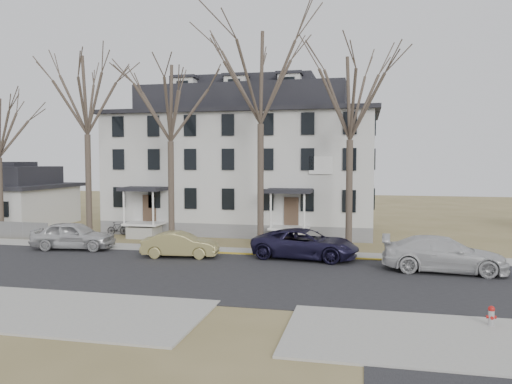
% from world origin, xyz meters
% --- Properties ---
extents(ground, '(120.00, 120.00, 0.00)m').
position_xyz_m(ground, '(0.00, 0.00, 0.00)').
color(ground, olive).
rests_on(ground, ground).
extents(main_road, '(120.00, 10.00, 0.04)m').
position_xyz_m(main_road, '(0.00, 2.00, 0.00)').
color(main_road, '#27272A').
rests_on(main_road, ground).
extents(far_sidewalk, '(120.00, 2.00, 0.08)m').
position_xyz_m(far_sidewalk, '(0.00, 8.00, 0.00)').
color(far_sidewalk, '#A09F97').
rests_on(far_sidewalk, ground).
extents(yellow_curb, '(14.00, 0.25, 0.06)m').
position_xyz_m(yellow_curb, '(5.00, 7.10, 0.00)').
color(yellow_curb, gold).
rests_on(yellow_curb, ground).
extents(boarding_house, '(20.80, 12.36, 12.05)m').
position_xyz_m(boarding_house, '(-2.00, 17.95, 5.38)').
color(boarding_house, slate).
rests_on(boarding_house, ground).
extents(small_house, '(8.70, 8.70, 5.00)m').
position_xyz_m(small_house, '(-22.00, 16.00, 2.25)').
color(small_house, beige).
rests_on(small_house, ground).
extents(tree_far_left, '(8.40, 8.40, 13.72)m').
position_xyz_m(tree_far_left, '(-11.00, 9.80, 10.34)').
color(tree_far_left, '#473B31').
rests_on(tree_far_left, ground).
extents(tree_mid_left, '(7.80, 7.80, 12.74)m').
position_xyz_m(tree_mid_left, '(-5.00, 9.80, 9.60)').
color(tree_mid_left, '#473B31').
rests_on(tree_mid_left, ground).
extents(tree_center, '(9.00, 9.00, 14.70)m').
position_xyz_m(tree_center, '(1.00, 9.80, 11.08)').
color(tree_center, '#473B31').
rests_on(tree_center, ground).
extents(tree_mid_right, '(7.80, 7.80, 12.74)m').
position_xyz_m(tree_mid_right, '(6.50, 9.80, 9.60)').
color(tree_mid_right, '#473B31').
rests_on(tree_mid_right, ground).
extents(car_silver, '(5.26, 2.68, 1.72)m').
position_xyz_m(car_silver, '(-10.14, 6.53, 0.86)').
color(car_silver, silver).
rests_on(car_silver, ground).
extents(car_tan, '(4.46, 2.05, 1.42)m').
position_xyz_m(car_tan, '(-2.78, 5.60, 0.71)').
color(car_tan, '#91864E').
rests_on(car_tan, ground).
extents(car_navy, '(6.20, 3.42, 1.65)m').
position_xyz_m(car_navy, '(4.22, 6.73, 0.82)').
color(car_navy, black).
rests_on(car_navy, ground).
extents(car_white, '(6.04, 2.68, 1.72)m').
position_xyz_m(car_white, '(11.28, 4.93, 0.86)').
color(car_white, silver).
rests_on(car_white, ground).
extents(bicycle_left, '(1.64, 0.84, 0.82)m').
position_xyz_m(bicycle_left, '(-11.62, 10.40, 0.41)').
color(bicycle_left, black).
rests_on(bicycle_left, ground).
extents(bicycle_right, '(1.60, 0.58, 0.94)m').
position_xyz_m(bicycle_right, '(-10.35, 12.51, 0.47)').
color(bicycle_right, black).
rests_on(bicycle_right, ground).
extents(fire_hydrant, '(0.31, 0.29, 0.74)m').
position_xyz_m(fire_hydrant, '(11.60, -3.38, 0.37)').
color(fire_hydrant, '#B7B7BA').
rests_on(fire_hydrant, ground).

